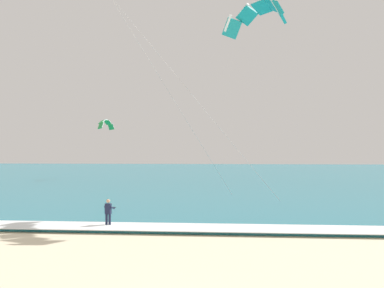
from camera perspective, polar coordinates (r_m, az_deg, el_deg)
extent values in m
cube|color=teal|center=(85.22, 3.91, -3.68)|extent=(200.00, 120.00, 0.20)
cube|color=white|center=(26.50, 1.00, -10.01)|extent=(200.00, 2.78, 0.04)
ellipsoid|color=white|center=(27.82, -10.05, -9.96)|extent=(0.76, 1.46, 0.05)
cube|color=black|center=(28.05, -9.92, -9.79)|extent=(0.17, 0.10, 0.04)
cube|color=black|center=(27.59, -10.19, -9.94)|extent=(0.17, 0.10, 0.04)
cylinder|color=#191E38|center=(27.81, -10.23, -9.14)|extent=(0.14, 0.14, 0.84)
cylinder|color=#191E38|center=(27.72, -9.87, -9.17)|extent=(0.14, 0.14, 0.84)
cube|color=#191E38|center=(27.67, -10.05, -7.68)|extent=(0.38, 0.28, 0.60)
sphere|color=tan|center=(27.62, -10.05, -6.77)|extent=(0.22, 0.22, 0.22)
cylinder|color=#191E38|center=(27.89, -10.21, -7.52)|extent=(0.21, 0.51, 0.22)
cylinder|color=#191E38|center=(27.71, -9.56, -7.56)|extent=(0.21, 0.51, 0.22)
cylinder|color=black|center=(27.99, -9.66, -7.50)|extent=(0.54, 0.17, 0.04)
cube|color=#3F3F42|center=(27.80, -9.93, -8.10)|extent=(0.14, 0.11, 0.10)
cube|color=teal|center=(32.71, 10.45, 15.36)|extent=(1.03, 1.61, 1.56)
cube|color=white|center=(32.55, 9.95, 16.04)|extent=(0.63, 0.76, 1.17)
cube|color=teal|center=(34.06, 9.82, 16.09)|extent=(1.40, 1.75, 1.32)
cube|color=white|center=(33.91, 9.33, 16.74)|extent=(0.88, 1.03, 0.77)
cube|color=teal|center=(35.28, 8.43, 15.97)|extent=(1.63, 1.69, 0.78)
cube|color=white|center=(35.13, 7.95, 16.60)|extent=(0.97, 1.14, 0.20)
cube|color=teal|center=(36.10, 6.64, 15.11)|extent=(1.68, 1.39, 1.32)
cube|color=white|center=(35.96, 6.16, 15.71)|extent=(0.88, 1.03, 0.77)
cube|color=teal|center=(36.39, 4.81, 13.69)|extent=(1.52, 0.92, 1.56)
cube|color=white|center=(36.25, 4.33, 14.28)|extent=(0.63, 0.71, 1.17)
cylinder|color=#B2B2B7|center=(29.31, 0.86, 4.92)|extent=(10.22, 4.45, 12.36)
cylinder|color=#B2B2B7|center=(31.41, -1.71, 4.54)|extent=(7.10, 8.40, 12.36)
cube|color=green|center=(74.31, -9.70, 2.03)|extent=(0.88, 0.67, 0.97)
cube|color=white|center=(74.18, -9.48, 2.14)|extent=(0.23, 0.58, 0.80)
cube|color=green|center=(73.74, -10.09, 2.55)|extent=(0.93, 0.92, 0.73)
cube|color=white|center=(73.60, -9.86, 2.66)|extent=(0.28, 0.83, 0.52)
cube|color=green|center=(72.89, -10.48, 2.78)|extent=(0.94, 1.07, 0.34)
cube|color=white|center=(72.76, -10.25, 2.89)|extent=(0.31, 0.91, 0.12)
cube|color=green|center=(71.96, -10.78, 2.64)|extent=(0.91, 1.11, 0.73)
cube|color=white|center=(71.83, -10.55, 2.75)|extent=(0.29, 0.85, 0.52)
cube|color=green|center=(71.16, -10.92, 2.15)|extent=(0.85, 0.93, 0.97)
cube|color=white|center=(71.02, -10.69, 2.27)|extent=(0.24, 0.62, 0.80)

